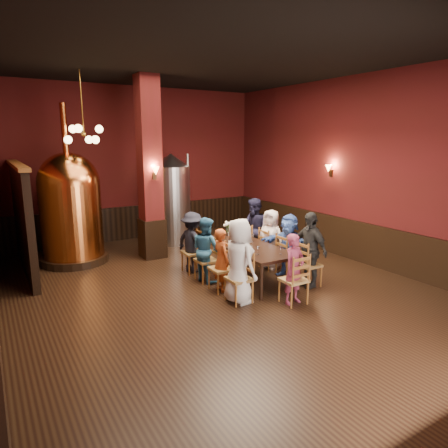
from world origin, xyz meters
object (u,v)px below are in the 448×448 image
dining_table (248,248)px  copper_kettle (71,207)px  person_0 (239,261)px  steel_vessel (172,199)px  person_1 (221,260)px  rose_vase (228,226)px  person_2 (206,249)px

dining_table → copper_kettle: copper_kettle is taller
person_0 → steel_vessel: 4.74m
dining_table → person_1: person_1 is taller
dining_table → steel_vessel: size_ratio=0.94×
copper_kettle → rose_vase: copper_kettle is taller
person_2 → steel_vessel: steel_vessel is taller
person_0 → person_2: 1.33m
person_0 → rose_vase: person_0 is taller
person_1 → rose_vase: (0.97, 1.31, 0.33)m
dining_table → person_0: (-0.87, -0.98, 0.11)m
person_2 → steel_vessel: (0.70, 3.33, 0.60)m
person_0 → person_2: person_0 is taller
dining_table → person_2: bearing=158.8°
copper_kettle → person_2: bearing=-52.9°
person_2 → steel_vessel: size_ratio=0.54×
person_0 → copper_kettle: bearing=22.2°
person_1 → person_2: size_ratio=0.92×
person_0 → copper_kettle: 4.74m
dining_table → person_0: size_ratio=1.52×
person_0 → rose_vase: bearing=-31.1°
dining_table → person_1: size_ratio=1.89×
person_0 → person_1: (0.01, 0.67, -0.16)m
steel_vessel → rose_vase: bearing=-84.7°
dining_table → copper_kettle: bearing=134.4°
person_0 → rose_vase: (0.98, 1.98, 0.18)m
person_0 → rose_vase: size_ratio=4.65×
person_2 → copper_kettle: copper_kettle is taller
rose_vase → person_0: bearing=-116.4°
steel_vessel → person_0: bearing=-98.9°
dining_table → person_1: (-0.86, -0.31, -0.05)m
dining_table → person_1: bearing=-158.8°
person_1 → person_2: bearing=1.5°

